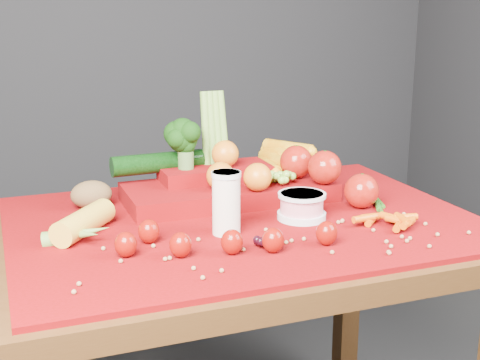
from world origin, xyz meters
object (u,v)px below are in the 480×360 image
object	(u,v)px
produce_mound	(241,176)
table	(243,262)
milk_glass	(226,201)
yogurt_bowl	(302,205)

from	to	relation	value
produce_mound	table	bearing A→B (deg)	-108.95
table	produce_mound	world-z (taller)	produce_mound
milk_glass	yogurt_bowl	xyz separation A→B (m)	(0.20, 0.03, -0.04)
milk_glass	yogurt_bowl	bearing A→B (deg)	9.82
table	yogurt_bowl	distance (m)	0.19
milk_glass	produce_mound	distance (m)	0.26
table	milk_glass	distance (m)	0.21
yogurt_bowl	table	bearing A→B (deg)	159.64
table	milk_glass	xyz separation A→B (m)	(-0.07, -0.08, 0.18)
milk_glass	yogurt_bowl	distance (m)	0.20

